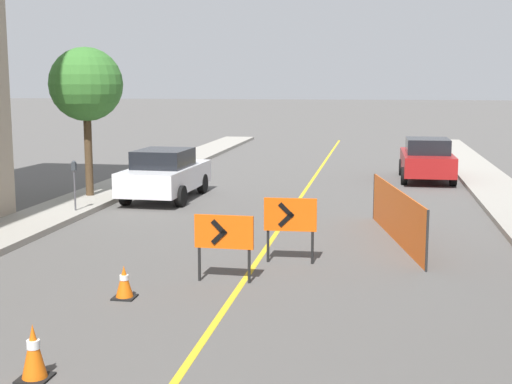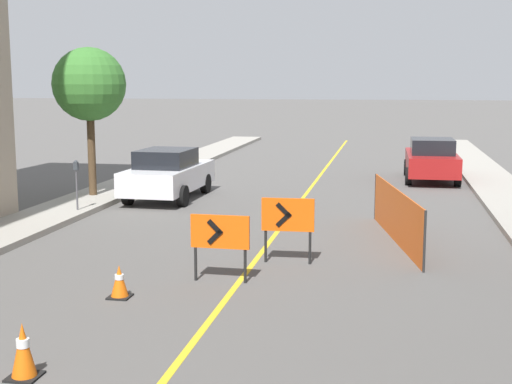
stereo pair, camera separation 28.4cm
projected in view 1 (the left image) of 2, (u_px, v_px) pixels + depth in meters
name	position (u px, v px, depth m)	size (l,w,h in m)	color
lane_stripe	(291.00, 212.00, 20.34)	(0.12, 50.12, 0.01)	gold
sidewalk_left	(80.00, 203.00, 21.39)	(1.83, 50.12, 0.15)	#9E998E
traffic_cone_fourth	(34.00, 352.00, 8.86)	(0.39, 0.39, 0.72)	black
traffic_cone_fifth	(124.00, 282.00, 12.20)	(0.38, 0.38, 0.57)	black
arrow_barricade_primary	(224.00, 235.00, 13.10)	(1.11, 0.10, 1.26)	#EF560C
arrow_barricade_secondary	(290.00, 217.00, 14.47)	(1.08, 0.11, 1.35)	#EF560C
safety_mesh_fence	(396.00, 215.00, 16.53)	(1.10, 5.39, 1.23)	#EF560C
parked_car_curb_near	(165.00, 174.00, 22.40)	(1.95, 4.36, 1.59)	silver
parked_car_curb_mid	(427.00, 159.00, 26.63)	(1.94, 4.32, 1.59)	maroon
parking_meter_far_curb	(74.00, 175.00, 19.55)	(0.12, 0.11, 1.39)	#4C4C51
street_tree_left_near	(86.00, 85.00, 21.79)	(2.26, 2.26, 4.57)	#4C3823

